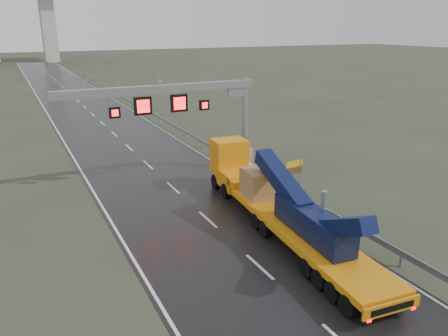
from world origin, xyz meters
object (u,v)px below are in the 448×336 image
sign_gantry (188,103)px  heavy_haul_truck (269,195)px  exit_sign_pair (294,170)px  striped_barrier (249,155)px

sign_gantry → heavy_haul_truck: sign_gantry is taller
sign_gantry → exit_sign_pair: 9.21m
heavy_haul_truck → striped_barrier: size_ratio=15.58×
heavy_haul_truck → exit_sign_pair: 4.85m
sign_gantry → striped_barrier: bearing=11.2°
exit_sign_pair → striped_barrier: exit_sign_pair is taller
heavy_haul_truck → striped_barrier: heavy_haul_truck is taller
exit_sign_pair → striped_barrier: size_ratio=2.08×
heavy_haul_truck → exit_sign_pair: (3.84, 2.96, 0.05)m
heavy_haul_truck → striped_barrier: bearing=71.5°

